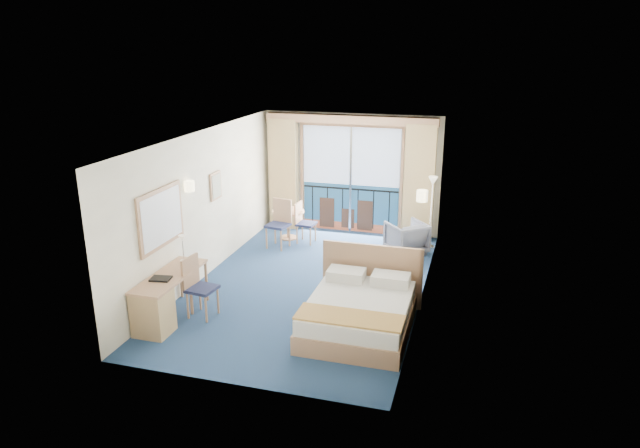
% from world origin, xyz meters
% --- Properties ---
extents(floor, '(6.50, 6.50, 0.00)m').
position_xyz_m(floor, '(0.00, 0.00, 0.00)').
color(floor, navy).
rests_on(floor, ground).
extents(room_walls, '(4.04, 6.54, 2.72)m').
position_xyz_m(room_walls, '(0.00, 0.00, 1.78)').
color(room_walls, beige).
rests_on(room_walls, ground).
extents(balcony_door, '(2.36, 0.03, 2.52)m').
position_xyz_m(balcony_door, '(-0.01, 3.22, 1.14)').
color(balcony_door, navy).
rests_on(balcony_door, room_walls).
extents(curtain_left, '(0.65, 0.22, 2.55)m').
position_xyz_m(curtain_left, '(-1.55, 3.07, 1.28)').
color(curtain_left, tan).
rests_on(curtain_left, room_walls).
extents(curtain_right, '(0.65, 0.22, 2.55)m').
position_xyz_m(curtain_right, '(1.55, 3.07, 1.28)').
color(curtain_right, tan).
rests_on(curtain_right, room_walls).
extents(pelmet, '(3.80, 0.25, 0.18)m').
position_xyz_m(pelmet, '(0.00, 3.10, 2.58)').
color(pelmet, '#A57B59').
rests_on(pelmet, room_walls).
extents(mirror, '(0.05, 1.25, 0.95)m').
position_xyz_m(mirror, '(-1.97, -1.50, 1.55)').
color(mirror, '#A57B59').
rests_on(mirror, room_walls).
extents(wall_print, '(0.04, 0.42, 0.52)m').
position_xyz_m(wall_print, '(-1.97, 0.45, 1.60)').
color(wall_print, '#A57B59').
rests_on(wall_print, room_walls).
extents(sconce_left, '(0.18, 0.18, 0.18)m').
position_xyz_m(sconce_left, '(-1.94, -0.60, 1.85)').
color(sconce_left, '#FFEDB2').
rests_on(sconce_left, room_walls).
extents(sconce_right, '(0.18, 0.18, 0.18)m').
position_xyz_m(sconce_right, '(1.94, -0.15, 1.85)').
color(sconce_right, '#FFEDB2').
rests_on(sconce_right, room_walls).
extents(bed, '(1.67, 1.98, 1.05)m').
position_xyz_m(bed, '(1.22, -1.35, 0.29)').
color(bed, '#A57B59').
rests_on(bed, ground).
extents(nightstand, '(0.42, 0.40, 0.55)m').
position_xyz_m(nightstand, '(1.77, -0.21, 0.27)').
color(nightstand, tan).
rests_on(nightstand, ground).
extents(phone, '(0.20, 0.16, 0.08)m').
position_xyz_m(phone, '(1.73, -0.16, 0.59)').
color(phone, white).
rests_on(phone, nightstand).
extents(armchair, '(1.01, 1.02, 0.67)m').
position_xyz_m(armchair, '(1.45, 2.13, 0.33)').
color(armchair, '#4C505C').
rests_on(armchair, ground).
extents(floor_lamp, '(0.21, 0.21, 1.54)m').
position_xyz_m(floor_lamp, '(1.88, 2.60, 1.17)').
color(floor_lamp, silver).
rests_on(floor_lamp, ground).
extents(desk, '(0.54, 1.56, 0.73)m').
position_xyz_m(desk, '(-1.72, -2.22, 0.41)').
color(desk, '#A57B59').
rests_on(desk, ground).
extents(desk_chair, '(0.48, 0.47, 0.98)m').
position_xyz_m(desk_chair, '(-1.36, -1.61, 0.55)').
color(desk_chair, '#1D2345').
rests_on(desk_chair, ground).
extents(folder, '(0.33, 0.27, 0.03)m').
position_xyz_m(folder, '(-1.76, -2.00, 0.75)').
color(folder, black).
rests_on(folder, desk).
extents(desk_lamp, '(0.12, 0.12, 0.45)m').
position_xyz_m(desk_lamp, '(-1.76, -1.28, 1.07)').
color(desk_lamp, silver).
rests_on(desk_lamp, desk).
extents(round_table, '(0.71, 0.71, 0.64)m').
position_xyz_m(round_table, '(-1.20, 2.33, 0.49)').
color(round_table, '#A57B59').
rests_on(round_table, ground).
extents(table_chair_a, '(0.42, 0.41, 0.89)m').
position_xyz_m(table_chair_a, '(-0.81, 2.18, 0.50)').
color(table_chair_a, '#1D2345').
rests_on(table_chair_a, ground).
extents(table_chair_b, '(0.51, 0.52, 1.02)m').
position_xyz_m(table_chair_b, '(-1.20, 1.80, 0.58)').
color(table_chair_b, '#1D2345').
rests_on(table_chair_b, ground).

